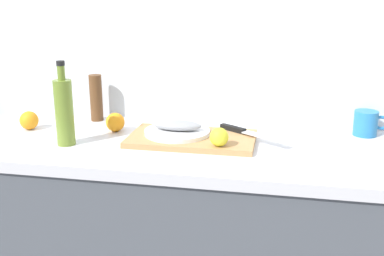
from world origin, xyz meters
TOP-DOWN VIEW (x-y plane):
  - back_wall at (0.00, 0.33)m, footprint 3.20×0.05m
  - cutting_board at (-0.11, 0.03)m, footprint 0.45×0.26m
  - white_plate at (-0.17, 0.04)m, footprint 0.24×0.24m
  - fish_fillet at (-0.17, 0.04)m, footprint 0.18×0.08m
  - chef_knife at (0.07, 0.09)m, footprint 0.26×0.18m
  - lemon_0 at (-0.00, -0.07)m, footprint 0.06×0.06m
  - olive_oil_bottle at (-0.54, -0.09)m, footprint 0.06×0.06m
  - coffee_mug_0 at (0.52, 0.22)m, footprint 0.13×0.09m
  - orange_0 at (-0.43, 0.09)m, footprint 0.07×0.07m
  - orange_1 at (-0.77, 0.05)m, footprint 0.07×0.07m
  - pepper_mill at (-0.56, 0.23)m, footprint 0.05×0.05m

SIDE VIEW (x-z plane):
  - cutting_board at x=-0.11m, z-range 0.90..0.92m
  - white_plate at x=-0.17m, z-range 0.92..0.93m
  - chef_knife at x=0.07m, z-range 0.92..0.94m
  - orange_1 at x=-0.77m, z-range 0.90..0.97m
  - orange_0 at x=-0.43m, z-range 0.90..0.97m
  - coffee_mug_0 at x=0.52m, z-range 0.90..0.99m
  - lemon_0 at x=0.00m, z-range 0.92..0.98m
  - fish_fillet at x=-0.17m, z-range 0.94..0.97m
  - pepper_mill at x=-0.56m, z-range 0.90..1.09m
  - olive_oil_bottle at x=-0.54m, z-range 0.87..1.17m
  - back_wall at x=0.00m, z-range 0.00..2.50m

